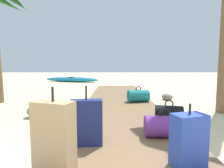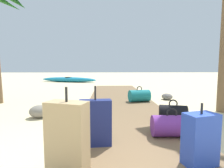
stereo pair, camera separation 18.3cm
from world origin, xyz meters
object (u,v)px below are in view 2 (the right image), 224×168
Objects in this scene: suitcase_tan at (67,137)px; duffel_bag_teal at (139,96)px; duffel_bag_purple at (171,126)px; suitcase_blue at (200,139)px; kayak at (69,80)px; suitcase_navy at (95,123)px; duffel_bag_black at (173,113)px.

suitcase_tan is 1.26× the size of duffel_bag_teal.
suitcase_blue is at bearing -88.56° from duffel_bag_purple.
duffel_bag_teal is at bearing 90.23° from suitcase_blue.
kayak is (-3.74, 7.77, -0.07)m from duffel_bag_teal.
suitcase_tan reaches higher than duffel_bag_teal.
suitcase_navy is 0.94× the size of suitcase_tan.
suitcase_tan is 2.28m from duffel_bag_black.
suitcase_blue reaches higher than duffel_bag_teal.
kayak is at bearing 108.56° from suitcase_blue.
kayak is at bearing 109.74° from duffel_bag_purple.
suitcase_navy reaches higher than kayak.
suitcase_navy reaches higher than duffel_bag_black.
duffel_bag_black is 1.93m from duffel_bag_teal.
kayak is (-2.39, 11.25, -0.25)m from suitcase_tan.
kayak is (-4.03, 9.67, -0.05)m from duffel_bag_black.
suitcase_navy reaches higher than duffel_bag_purple.
duffel_bag_purple is 0.78m from suitcase_blue.
suitcase_tan is at bearing -176.73° from suitcase_blue.
duffel_bag_black is (1.63, 1.58, -0.19)m from suitcase_tan.
suitcase_blue is (1.36, 0.08, -0.07)m from suitcase_tan.
suitcase_tan is 1.27× the size of suitcase_blue.
suitcase_blue is at bearing 3.27° from suitcase_tan.
duffel_bag_black is 0.13× the size of kayak.
suitcase_navy is 1.36× the size of duffel_bag_purple.
duffel_bag_teal is 1.01× the size of suitcase_blue.
duffel_bag_purple is 1.60m from suitcase_tan.
suitcase_blue is at bearing -100.49° from duffel_bag_black.
suitcase_tan is 0.20× the size of kayak.
suitcase_tan reaches higher than suitcase_navy.
suitcase_blue is (-0.28, -1.50, 0.12)m from duffel_bag_black.
suitcase_tan reaches higher than kayak.
suitcase_blue reaches higher than kayak.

